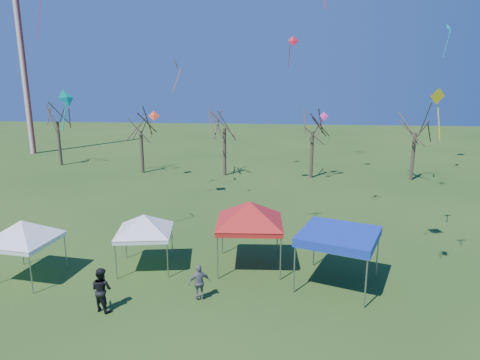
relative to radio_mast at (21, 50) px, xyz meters
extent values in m
plane|color=#284B18|center=(28.00, -34.00, -12.50)|extent=(140.00, 140.00, 0.00)
cylinder|color=silver|center=(0.00, 0.00, 0.00)|extent=(0.70, 0.70, 25.00)
cylinder|color=#3D2D21|center=(7.15, -6.62, -10.11)|extent=(0.32, 0.32, 4.78)
cylinder|color=#3D2D21|center=(17.23, -9.35, -10.36)|extent=(0.32, 0.32, 4.28)
cylinder|color=#3D2D21|center=(25.63, -9.62, -10.18)|extent=(0.32, 0.32, 4.64)
cylinder|color=#3D2D21|center=(34.03, -9.96, -10.26)|extent=(0.32, 0.32, 4.49)
cylinder|color=#3D2D21|center=(43.36, -10.00, -10.26)|extent=(0.32, 0.32, 4.47)
cylinder|color=gray|center=(17.85, -31.03, -11.59)|extent=(0.05, 0.05, 1.83)
cylinder|color=gray|center=(20.07, -33.89, -11.59)|extent=(0.05, 0.05, 1.83)
cylinder|color=gray|center=(20.39, -31.35, -11.59)|extent=(0.05, 0.05, 1.83)
cube|color=white|center=(18.96, -32.46, -10.56)|extent=(3.06, 3.06, 0.22)
pyramid|color=white|center=(18.96, -32.46, -9.54)|extent=(3.84, 3.84, 0.91)
cylinder|color=gray|center=(23.31, -32.15, -11.62)|extent=(0.05, 0.05, 1.76)
cylinder|color=gray|center=(22.91, -29.72, -11.62)|extent=(0.05, 0.05, 1.76)
cylinder|color=gray|center=(25.74, -31.76, -11.62)|extent=(0.05, 0.05, 1.76)
cylinder|color=gray|center=(25.35, -29.32, -11.62)|extent=(0.05, 0.05, 1.76)
cube|color=white|center=(24.33, -30.74, -10.63)|extent=(3.03, 3.03, 0.21)
pyramid|color=white|center=(24.33, -30.74, -9.65)|extent=(3.69, 3.69, 0.88)
cylinder|color=gray|center=(28.17, -31.67, -11.42)|extent=(0.06, 0.06, 2.15)
cylinder|color=gray|center=(27.99, -28.66, -11.42)|extent=(0.06, 0.06, 2.15)
cylinder|color=gray|center=(31.18, -31.49, -11.42)|extent=(0.06, 0.06, 2.15)
cylinder|color=gray|center=(31.00, -28.48, -11.42)|extent=(0.06, 0.06, 2.15)
cube|color=red|center=(29.59, -30.07, -10.22)|extent=(3.42, 3.42, 0.26)
pyramid|color=red|center=(29.59, -30.07, -9.01)|extent=(4.56, 4.56, 1.08)
cylinder|color=gray|center=(31.80, -32.66, -11.38)|extent=(0.07, 0.07, 2.24)
cylinder|color=gray|center=(32.89, -29.72, -11.38)|extent=(0.07, 0.07, 2.24)
cylinder|color=gray|center=(34.74, -33.74, -11.38)|extent=(0.07, 0.07, 2.24)
cylinder|color=gray|center=(35.83, -30.81, -11.38)|extent=(0.07, 0.07, 2.24)
cube|color=#102BA5|center=(33.82, -31.73, -10.13)|extent=(4.31, 4.31, 0.27)
cube|color=#102BA5|center=(33.82, -31.73, -9.93)|extent=(4.31, 4.31, 0.13)
imported|color=black|center=(23.79, -34.93, -11.55)|extent=(1.13, 1.02, 1.90)
imported|color=slate|center=(27.68, -33.70, -11.68)|extent=(1.04, 0.74, 1.64)
cone|color=red|center=(19.47, -12.11, -6.49)|extent=(1.13, 0.85, 0.89)
cube|color=red|center=(19.13, -12.20, -7.66)|extent=(0.22, 0.72, 1.86)
cone|color=yellow|center=(39.72, -25.25, -4.02)|extent=(0.98, 0.56, 0.95)
cube|color=yellow|center=(39.97, -25.16, -5.37)|extent=(0.23, 0.55, 2.24)
cone|color=#EF358A|center=(34.94, -10.95, -6.50)|extent=(0.92, 0.55, 0.82)
cube|color=#EF358A|center=(34.50, -11.05, -7.90)|extent=(0.25, 0.93, 2.39)
cone|color=#0CB892|center=(21.25, -31.45, -3.88)|extent=(0.71, 0.93, 0.79)
cube|color=#0CB892|center=(21.17, -31.63, -4.74)|extent=(0.42, 0.22, 1.31)
cube|color=#D8309C|center=(19.73, -30.21, 0.03)|extent=(0.48, 0.31, 2.63)
cone|color=red|center=(31.90, -13.95, -0.19)|extent=(0.93, 0.51, 0.85)
cube|color=red|center=(31.61, -13.99, -1.27)|extent=(0.13, 0.63, 1.75)
cone|color=#0CB4C2|center=(45.40, -9.83, 1.09)|extent=(1.01, 1.06, 0.82)
cube|color=#0CB4C2|center=(45.29, -9.97, -0.25)|extent=(0.33, 0.29, 2.22)
cone|color=orange|center=(22.90, -16.97, -2.05)|extent=(0.76, 1.32, 1.20)
cube|color=orange|center=(22.98, -17.32, -3.27)|extent=(0.73, 0.21, 1.84)
camera|label=1|loc=(31.06, -50.47, -2.88)|focal=32.00mm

